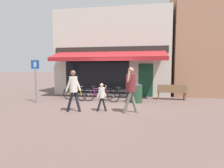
# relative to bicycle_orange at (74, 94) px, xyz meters

# --- Properties ---
(ground_plane) EXTENTS (160.00, 160.00, 0.00)m
(ground_plane) POSITION_rel_bicycle_orange_xyz_m (2.10, -1.01, -0.36)
(ground_plane) COLOR brown
(shop_front) EXTENTS (7.77, 4.48, 5.72)m
(shop_front) POSITION_rel_bicycle_orange_xyz_m (1.68, 3.37, 2.49)
(shop_front) COLOR beige
(shop_front) RESTS_ON ground_plane
(neighbour_building) EXTENTS (6.64, 4.00, 6.87)m
(neighbour_building) POSITION_rel_bicycle_orange_xyz_m (9.09, 3.89, 3.08)
(neighbour_building) COLOR #9E7056
(neighbour_building) RESTS_ON ground_plane
(bike_rack_rail) EXTENTS (3.19, 0.04, 0.57)m
(bike_rack_rail) POSITION_rel_bicycle_orange_xyz_m (1.41, 0.07, 0.11)
(bike_rack_rail) COLOR #47494F
(bike_rack_rail) RESTS_ON ground_plane
(bicycle_orange) EXTENTS (1.59, 0.67, 0.80)m
(bicycle_orange) POSITION_rel_bicycle_orange_xyz_m (0.00, 0.00, 0.00)
(bicycle_orange) COLOR black
(bicycle_orange) RESTS_ON ground_plane
(bicycle_purple) EXTENTS (1.74, 0.65, 0.87)m
(bicycle_purple) POSITION_rel_bicycle_orange_xyz_m (1.40, -0.06, 0.02)
(bicycle_purple) COLOR black
(bicycle_purple) RESTS_ON ground_plane
(bicycle_black) EXTENTS (1.73, 0.52, 0.83)m
(bicycle_black) POSITION_rel_bicycle_orange_xyz_m (2.81, -0.25, 0.01)
(bicycle_black) COLOR black
(bicycle_black) RESTS_ON ground_plane
(pedestrian_adult) EXTENTS (0.62, 0.68, 1.85)m
(pedestrian_adult) POSITION_rel_bicycle_orange_xyz_m (3.32, -2.40, 0.77)
(pedestrian_adult) COLOR slate
(pedestrian_adult) RESTS_ON ground_plane
(pedestrian_child) EXTENTS (0.43, 0.39, 1.18)m
(pedestrian_child) POSITION_rel_bicycle_orange_xyz_m (2.12, -2.32, 0.35)
(pedestrian_child) COLOR black
(pedestrian_child) RESTS_ON ground_plane
(pedestrian_second_adult) EXTENTS (0.62, 0.44, 1.72)m
(pedestrian_second_adult) POSITION_rel_bicycle_orange_xyz_m (0.98, -2.57, 0.69)
(pedestrian_second_adult) COLOR black
(pedestrian_second_adult) RESTS_ON ground_plane
(litter_bin) EXTENTS (0.64, 0.64, 1.04)m
(litter_bin) POSITION_rel_bicycle_orange_xyz_m (3.49, -0.15, 0.16)
(litter_bin) COLOR #23472D
(litter_bin) RESTS_ON ground_plane
(parking_sign) EXTENTS (0.44, 0.07, 2.27)m
(parking_sign) POSITION_rel_bicycle_orange_xyz_m (-1.70, -1.03, 1.04)
(parking_sign) COLOR slate
(parking_sign) RESTS_ON ground_plane
(park_bench) EXTENTS (1.62, 0.53, 0.87)m
(park_bench) POSITION_rel_bicycle_orange_xyz_m (5.46, 1.01, 0.11)
(park_bench) COLOR brown
(park_bench) RESTS_ON ground_plane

